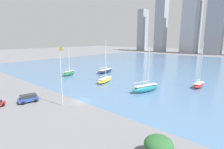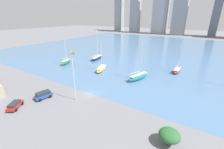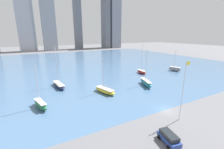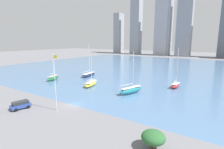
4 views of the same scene
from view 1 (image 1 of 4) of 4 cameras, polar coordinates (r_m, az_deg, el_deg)
The scene contains 10 objects.
ground_plane at distance 43.13m, azimuth -10.13°, elevation -8.59°, with size 500.00×500.00×0.00m, color slate.
harbor_water at distance 101.28m, azimuth 22.50°, elevation 2.28°, with size 180.00×140.00×0.00m.
flag_pole at distance 39.27m, azimuth -16.28°, elevation -0.14°, with size 1.24×0.14×13.15m.
yard_shrub at distance 24.01m, azimuth 15.01°, elevation -21.21°, with size 3.66×3.66×2.89m.
sailboat_green at distance 73.39m, azimuth -13.93°, elevation 0.43°, with size 3.61×7.36×11.20m.
sailboat_navy at distance 77.51m, azimuth -2.29°, elevation 1.19°, with size 3.73×10.47×14.59m.
sailboat_yellow at distance 60.21m, azimuth -2.33°, elevation -1.79°, with size 4.92×9.03×11.32m.
sailboat_red at distance 59.77m, azimuth 26.44°, elevation -3.03°, with size 2.47×6.33×13.79m.
sailboat_teal at distance 50.11m, azimuth 10.99°, elevation -4.43°, with size 4.80×9.34×13.00m.
parked_suv_blue at distance 45.88m, azimuth -25.68°, elevation -6.96°, with size 2.90×4.66×1.93m.
Camera 1 is at (31.96, -24.98, 14.68)m, focal length 28.00 mm.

